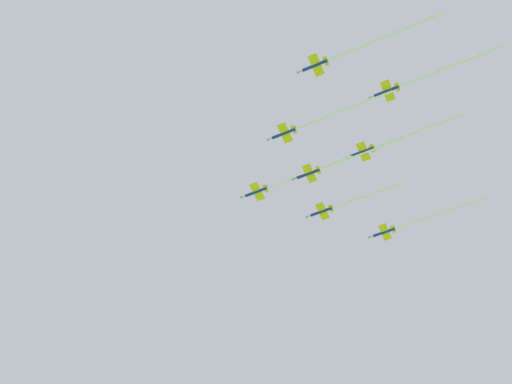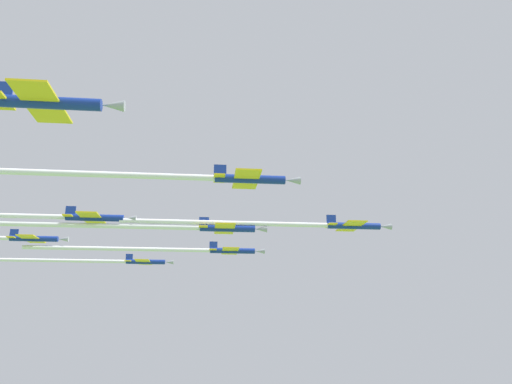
{
  "view_description": "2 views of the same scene",
  "coord_description": "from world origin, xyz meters",
  "px_view_note": "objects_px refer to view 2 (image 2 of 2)",
  "views": [
    {
      "loc": [
        21.41,
        108.46,
        3.9
      ],
      "look_at": [
        -19.38,
        -12.93,
        210.02
      ],
      "focal_mm": 45.9,
      "sensor_mm": 36.0,
      "label": 1
    },
    {
      "loc": [
        -89.13,
        -53.73,
        192.49
      ],
      "look_at": [
        -24.78,
        3.86,
        217.95
      ],
      "focal_mm": 34.56,
      "sensor_mm": 36.0,
      "label": 2
    }
  ],
  "objects_px": {
    "jet_lead": "(289,224)",
    "jet_starboard_inner": "(177,177)",
    "jet_port_trail": "(23,216)",
    "jet_port_inner": "(173,250)",
    "jet_port_outer": "(162,227)",
    "jet_starboard_outer": "(86,261)"
  },
  "relations": [
    {
      "from": "jet_port_inner",
      "to": "jet_starboard_outer",
      "type": "relative_size",
      "value": 0.92
    },
    {
      "from": "jet_starboard_inner",
      "to": "jet_starboard_outer",
      "type": "bearing_deg",
      "value": -157.81
    },
    {
      "from": "jet_lead",
      "to": "jet_starboard_inner",
      "type": "xyz_separation_m",
      "value": [
        -25.43,
        -2.42,
        1.38
      ]
    },
    {
      "from": "jet_starboard_outer",
      "to": "jet_port_trail",
      "type": "height_order",
      "value": "jet_port_trail"
    },
    {
      "from": "jet_port_inner",
      "to": "jet_port_trail",
      "type": "relative_size",
      "value": 1.04
    },
    {
      "from": "jet_starboard_outer",
      "to": "jet_port_trail",
      "type": "distance_m",
      "value": 37.83
    },
    {
      "from": "jet_starboard_inner",
      "to": "jet_starboard_outer",
      "type": "xyz_separation_m",
      "value": [
        21.01,
        57.49,
        -2.36
      ]
    },
    {
      "from": "jet_starboard_inner",
      "to": "jet_port_inner",
      "type": "bearing_deg",
      "value": -176.22
    },
    {
      "from": "jet_starboard_inner",
      "to": "jet_port_outer",
      "type": "distance_m",
      "value": 19.28
    },
    {
      "from": "jet_lead",
      "to": "jet_starboard_inner",
      "type": "relative_size",
      "value": 1.1
    },
    {
      "from": "jet_port_inner",
      "to": "jet_starboard_inner",
      "type": "height_order",
      "value": "jet_starboard_inner"
    },
    {
      "from": "jet_starboard_outer",
      "to": "jet_port_inner",
      "type": "bearing_deg",
      "value": 47.51
    },
    {
      "from": "jet_port_inner",
      "to": "jet_port_outer",
      "type": "distance_m",
      "value": 18.91
    },
    {
      "from": "jet_lead",
      "to": "jet_port_trail",
      "type": "relative_size",
      "value": 1.0
    },
    {
      "from": "jet_port_inner",
      "to": "jet_port_outer",
      "type": "relative_size",
      "value": 1.07
    },
    {
      "from": "jet_lead",
      "to": "jet_starboard_inner",
      "type": "height_order",
      "value": "jet_starboard_inner"
    },
    {
      "from": "jet_lead",
      "to": "jet_port_inner",
      "type": "bearing_deg",
      "value": -133.82
    },
    {
      "from": "jet_starboard_inner",
      "to": "jet_port_trail",
      "type": "bearing_deg",
      "value": -127.71
    },
    {
      "from": "jet_lead",
      "to": "jet_port_trail",
      "type": "bearing_deg",
      "value": -90.0
    },
    {
      "from": "jet_starboard_inner",
      "to": "jet_port_trail",
      "type": "xyz_separation_m",
      "value": [
        -5.38,
        30.42,
        -1.02
      ]
    },
    {
      "from": "jet_port_outer",
      "to": "jet_starboard_outer",
      "type": "bearing_deg",
      "value": -152.1
    },
    {
      "from": "jet_port_trail",
      "to": "jet_port_inner",
      "type": "bearing_deg",
      "value": 130.73
    }
  ]
}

